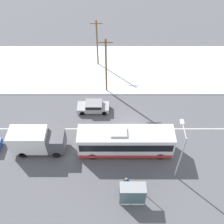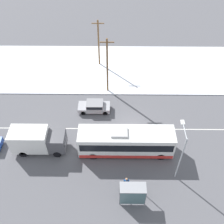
{
  "view_description": "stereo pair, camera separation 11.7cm",
  "coord_description": "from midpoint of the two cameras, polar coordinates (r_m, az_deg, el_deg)",
  "views": [
    {
      "loc": [
        -2.23,
        -21.26,
        25.25
      ],
      "look_at": [
        -2.33,
        1.59,
        1.4
      ],
      "focal_mm": 42.0,
      "sensor_mm": 36.0,
      "label": 1
    },
    {
      "loc": [
        -2.11,
        -21.26,
        25.25
      ],
      "look_at": [
        -2.33,
        1.59,
        1.4
      ],
      "focal_mm": 42.0,
      "sensor_mm": 36.0,
      "label": 2
    }
  ],
  "objects": [
    {
      "name": "lane_marking_center",
      "position": [
        33.08,
        4.13,
        -3.69
      ],
      "size": [
        60.0,
        0.12,
        0.0
      ],
      "color": "silver",
      "rests_on": "ground_plane"
    },
    {
      "name": "streetlamp",
      "position": [
        26.76,
        14.98,
        -7.89
      ],
      "size": [
        0.36,
        2.52,
        6.59
      ],
      "color": "#9EA3A8",
      "rests_on": "ground_plane"
    },
    {
      "name": "sedan_car",
      "position": [
        34.72,
        -3.77,
        1.28
      ],
      "size": [
        4.2,
        1.8,
        1.43
      ],
      "rotation": [
        0.0,
        0.0,
        3.14
      ],
      "color": "#9E9EA3",
      "rests_on": "ground_plane"
    },
    {
      "name": "utility_pole_roadside",
      "position": [
        35.31,
        -0.93,
        10.04
      ],
      "size": [
        1.8,
        0.24,
        8.45
      ],
      "color": "brown",
      "rests_on": "ground_plane"
    },
    {
      "name": "city_bus",
      "position": [
        29.67,
        3.17,
        -6.46
      ],
      "size": [
        10.64,
        2.57,
        3.46
      ],
      "color": "white",
      "rests_on": "ground_plane"
    },
    {
      "name": "snow_lot",
      "position": [
        42.24,
        3.44,
        9.52
      ],
      "size": [
        80.0,
        12.42,
        0.12
      ],
      "color": "silver",
      "rests_on": "ground_plane"
    },
    {
      "name": "pedestrian_at_stop",
      "position": [
        27.71,
        3.28,
        -14.91
      ],
      "size": [
        0.6,
        0.26,
        1.65
      ],
      "color": "#23232D",
      "rests_on": "ground_plane"
    },
    {
      "name": "ground_plane",
      "position": [
        33.09,
        4.13,
        -3.7
      ],
      "size": [
        120.0,
        120.0,
        0.0
      ],
      "primitive_type": "plane",
      "color": "#56565B"
    },
    {
      "name": "bus_shelter",
      "position": [
        26.42,
        4.67,
        -17.29
      ],
      "size": [
        2.55,
        1.2,
        2.4
      ],
      "color": "gray",
      "rests_on": "ground_plane"
    },
    {
      "name": "utility_pole_snowlot",
      "position": [
        40.93,
        -2.85,
        14.85
      ],
      "size": [
        1.8,
        0.24,
        7.59
      ],
      "color": "brown",
      "rests_on": "ground_plane"
    },
    {
      "name": "box_truck",
      "position": [
        30.89,
        -15.91,
        -5.87
      ],
      "size": [
        6.08,
        2.3,
        3.17
      ],
      "color": "silver",
      "rests_on": "ground_plane"
    }
  ]
}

